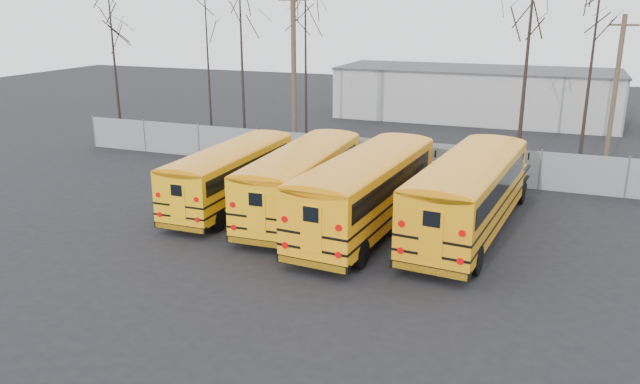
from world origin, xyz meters
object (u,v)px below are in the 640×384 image
at_px(bus_a, 233,170).
at_px(utility_pole_right, 615,92).
at_px(bus_b, 304,175).
at_px(bus_d, 470,189).
at_px(bus_c, 368,185).
at_px(utility_pole_left, 294,71).

height_order(bus_a, utility_pole_right, utility_pole_right).
bearing_deg(bus_b, bus_d, -1.34).
distance_m(bus_a, utility_pole_right, 21.56).
bearing_deg(utility_pole_right, bus_b, -128.51).
relative_size(bus_b, bus_c, 0.93).
distance_m(bus_c, utility_pole_right, 17.64).
bearing_deg(bus_c, utility_pole_right, 60.59).
xyz_separation_m(bus_c, bus_d, (3.98, 0.97, 0.02)).
relative_size(bus_a, utility_pole_left, 1.04).
bearing_deg(bus_c, bus_d, 18.20).
bearing_deg(utility_pole_left, bus_d, -49.84).
bearing_deg(utility_pole_left, bus_a, -90.06).
xyz_separation_m(bus_d, utility_pole_left, (-12.43, 10.94, 3.18)).
xyz_separation_m(bus_b, utility_pole_right, (13.02, 13.56, 2.58)).
xyz_separation_m(utility_pole_left, utility_pole_right, (18.20, 2.58, -0.74)).
distance_m(bus_b, utility_pole_left, 12.59).
height_order(bus_c, utility_pole_right, utility_pole_right).
bearing_deg(bus_d, bus_a, -174.49).
bearing_deg(bus_a, bus_c, -8.13).
xyz_separation_m(bus_a, bus_d, (10.81, -0.00, 0.27)).
height_order(bus_b, bus_d, bus_d).
relative_size(bus_b, bus_d, 0.92).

